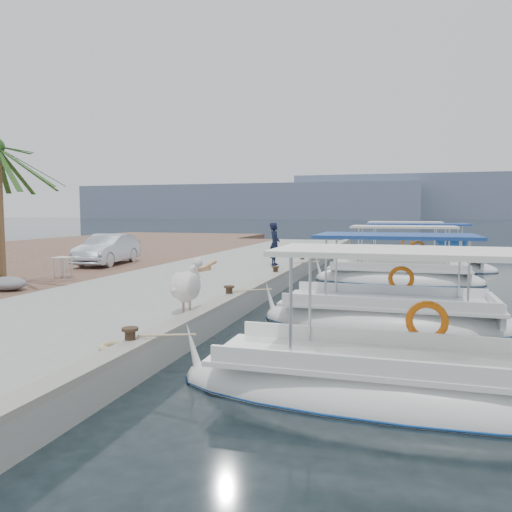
{
  "coord_description": "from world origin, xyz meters",
  "views": [
    {
      "loc": [
        4.01,
        -15.8,
        2.76
      ],
      "look_at": [
        -1.0,
        1.23,
        1.2
      ],
      "focal_mm": 35.0,
      "sensor_mm": 36.0,
      "label": 1
    }
  ],
  "objects": [
    {
      "name": "parked_car",
      "position": [
        -8.24,
        3.04,
        1.16
      ],
      "size": [
        1.87,
        4.14,
        1.32
      ],
      "primitive_type": "imported",
      "rotation": [
        0.0,
        0.0,
        0.12
      ],
      "color": "silver",
      "rests_on": "cobblestone_strip"
    },
    {
      "name": "pelican",
      "position": [
        -0.59,
        -5.62,
        1.13
      ],
      "size": [
        0.74,
        1.58,
        1.22
      ],
      "color": "tan",
      "rests_on": "concrete_quay"
    },
    {
      "name": "fisherman",
      "position": [
        -1.2,
        4.74,
        1.41
      ],
      "size": [
        0.49,
        0.7,
        1.83
      ],
      "primitive_type": "imported",
      "rotation": [
        0.0,
        0.0,
        1.64
      ],
      "color": "black",
      "rests_on": "concrete_quay"
    },
    {
      "name": "quay_curb",
      "position": [
        -0.22,
        5.0,
        0.56
      ],
      "size": [
        0.44,
        40.0,
        0.12
      ],
      "primitive_type": "cube",
      "color": "gray",
      "rests_on": "concrete_quay"
    },
    {
      "name": "fishing_caique_e",
      "position": [
        3.97,
        14.16,
        0.12
      ],
      "size": [
        6.76,
        2.37,
        2.83
      ],
      "color": "white",
      "rests_on": "ground"
    },
    {
      "name": "concrete_quay",
      "position": [
        -3.0,
        5.0,
        0.25
      ],
      "size": [
        6.0,
        40.0,
        0.5
      ],
      "primitive_type": "cube",
      "color": "gray",
      "rests_on": "ground"
    },
    {
      "name": "distant_hills",
      "position": [
        29.61,
        201.49,
        7.61
      ],
      "size": [
        330.0,
        60.0,
        18.0
      ],
      "color": "slate",
      "rests_on": "ground"
    },
    {
      "name": "fishing_caique_b",
      "position": [
        3.71,
        -3.27,
        0.12
      ],
      "size": [
        6.24,
        2.57,
        2.83
      ],
      "color": "white",
      "rests_on": "ground"
    },
    {
      "name": "ground",
      "position": [
        0.0,
        0.0,
        0.0
      ],
      "size": [
        400.0,
        400.0,
        0.0
      ],
      "primitive_type": "plane",
      "color": "black",
      "rests_on": "ground"
    },
    {
      "name": "fishing_caique_a",
      "position": [
        4.13,
        -8.34,
        0.13
      ],
      "size": [
        7.09,
        2.05,
        2.83
      ],
      "color": "white",
      "rests_on": "ground"
    },
    {
      "name": "folding_table",
      "position": [
        -7.17,
        -1.34,
        1.02
      ],
      "size": [
        0.55,
        0.55,
        0.73
      ],
      "color": "silver",
      "rests_on": "cobblestone_strip"
    },
    {
      "name": "mooring_bollards",
      "position": [
        -0.35,
        1.5,
        0.69
      ],
      "size": [
        0.28,
        20.28,
        0.33
      ],
      "color": "black",
      "rests_on": "concrete_quay"
    },
    {
      "name": "rope_coil",
      "position": [
        -0.5,
        -8.71,
        0.55
      ],
      "size": [
        0.54,
        0.54,
        0.1
      ],
      "primitive_type": "torus",
      "color": "#C6B284",
      "rests_on": "concrete_quay"
    },
    {
      "name": "fishing_caique_d",
      "position": [
        4.57,
        9.11,
        0.19
      ],
      "size": [
        7.75,
        2.46,
        2.83
      ],
      "color": "white",
      "rests_on": "ground"
    },
    {
      "name": "fishing_caique_c",
      "position": [
        3.87,
        4.52,
        0.12
      ],
      "size": [
        6.57,
        2.26,
        2.83
      ],
      "color": "white",
      "rests_on": "ground"
    },
    {
      "name": "cobblestone_strip",
      "position": [
        -8.0,
        5.0,
        0.25
      ],
      "size": [
        4.0,
        40.0,
        0.5
      ],
      "primitive_type": "cube",
      "color": "brown",
      "rests_on": "ground"
    },
    {
      "name": "tarp_bundle",
      "position": [
        -6.95,
        -4.1,
        0.7
      ],
      "size": [
        1.1,
        0.9,
        0.4
      ],
      "primitive_type": "ellipsoid",
      "color": "slate",
      "rests_on": "cobblestone_strip"
    }
  ]
}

